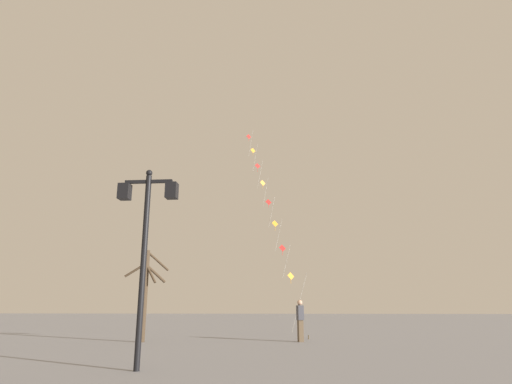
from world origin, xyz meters
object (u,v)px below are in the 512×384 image
Objects in this scene: kite_train at (269,205)px; kite_flyer at (300,319)px; twin_lantern_lamp_post at (146,227)px; bare_tree at (145,290)px.

kite_train reaches higher than kite_flyer.
kite_flyer is (3.84, 9.06, -2.41)m from twin_lantern_lamp_post.
twin_lantern_lamp_post is 17.00m from kite_train.
twin_lantern_lamp_post reaches higher than bare_tree.
kite_train is at bearing -1.13° from kite_flyer.
bare_tree is at bearing 108.14° from twin_lantern_lamp_post.
bare_tree is (-4.94, -7.91, -5.51)m from kite_train.
bare_tree is (-6.60, -0.66, 1.20)m from kite_flyer.
twin_lantern_lamp_post is 0.33× the size of kite_train.
kite_flyer is 6.74m from bare_tree.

